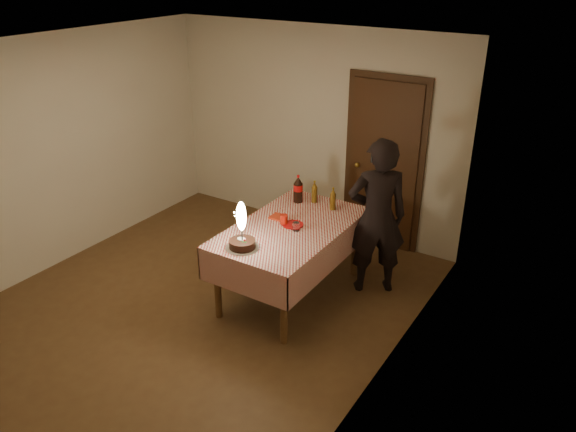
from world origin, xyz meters
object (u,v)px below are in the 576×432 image
(cola_bottle, at_px, (298,189))
(amber_bottle_left, at_px, (314,192))
(red_plate, at_px, (293,225))
(photographer, at_px, (377,217))
(birthday_cake, at_px, (242,236))
(dining_table, at_px, (291,236))
(amber_bottle_right, at_px, (333,199))
(red_cup, at_px, (284,219))
(clear_cup, at_px, (296,227))

(cola_bottle, bearing_deg, amber_bottle_left, 29.62)
(red_plate, xyz_separation_m, photographer, (0.69, 0.55, 0.04))
(birthday_cake, relative_size, cola_bottle, 1.50)
(dining_table, bearing_deg, birthday_cake, -102.53)
(dining_table, xyz_separation_m, amber_bottle_right, (0.17, 0.60, 0.23))
(birthday_cake, bearing_deg, photographer, 55.65)
(red_cup, relative_size, clear_cup, 1.11)
(dining_table, bearing_deg, amber_bottle_right, 74.50)
(red_cup, bearing_deg, amber_bottle_left, 90.98)
(amber_bottle_left, distance_m, amber_bottle_right, 0.27)
(dining_table, distance_m, birthday_cake, 0.69)
(birthday_cake, distance_m, red_cup, 0.65)
(cola_bottle, height_order, photographer, photographer)
(photographer, bearing_deg, cola_bottle, -179.11)
(cola_bottle, bearing_deg, amber_bottle_right, 3.56)
(amber_bottle_left, bearing_deg, clear_cup, -74.40)
(red_plate, relative_size, amber_bottle_left, 0.86)
(clear_cup, bearing_deg, red_plate, 135.44)
(dining_table, relative_size, photographer, 1.00)
(dining_table, relative_size, amber_bottle_right, 6.75)
(clear_cup, height_order, amber_bottle_right, amber_bottle_right)
(birthday_cake, relative_size, clear_cup, 5.29)
(amber_bottle_right, distance_m, photographer, 0.53)
(red_plate, xyz_separation_m, cola_bottle, (-0.26, 0.53, 0.15))
(birthday_cake, relative_size, amber_bottle_right, 1.87)
(dining_table, height_order, cola_bottle, cola_bottle)
(cola_bottle, distance_m, photographer, 0.96)
(birthday_cake, bearing_deg, clear_cup, 67.48)
(red_plate, distance_m, amber_bottle_right, 0.59)
(red_cup, height_order, cola_bottle, cola_bottle)
(dining_table, height_order, clear_cup, clear_cup)
(clear_cup, relative_size, cola_bottle, 0.28)
(red_plate, xyz_separation_m, red_cup, (-0.09, -0.03, 0.05))
(photographer, bearing_deg, dining_table, -139.80)
(clear_cup, relative_size, photographer, 0.05)
(dining_table, bearing_deg, red_plate, 85.56)
(clear_cup, bearing_deg, photographer, 47.20)
(amber_bottle_left, height_order, amber_bottle_right, same)
(amber_bottle_right, relative_size, photographer, 0.15)
(amber_bottle_left, xyz_separation_m, amber_bottle_right, (0.27, -0.06, 0.00))
(red_cup, xyz_separation_m, cola_bottle, (-0.17, 0.56, 0.10))
(amber_bottle_left, bearing_deg, dining_table, -81.31)
(dining_table, xyz_separation_m, photographer, (0.69, 0.58, 0.15))
(birthday_cake, xyz_separation_m, photographer, (0.83, 1.22, -0.09))
(clear_cup, bearing_deg, birthday_cake, -112.52)
(cola_bottle, xyz_separation_m, amber_bottle_left, (0.16, 0.09, -0.03))
(dining_table, height_order, birthday_cake, birthday_cake)
(cola_bottle, xyz_separation_m, photographer, (0.95, 0.01, -0.11))
(clear_cup, distance_m, amber_bottle_left, 0.75)
(red_plate, distance_m, photographer, 0.88)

